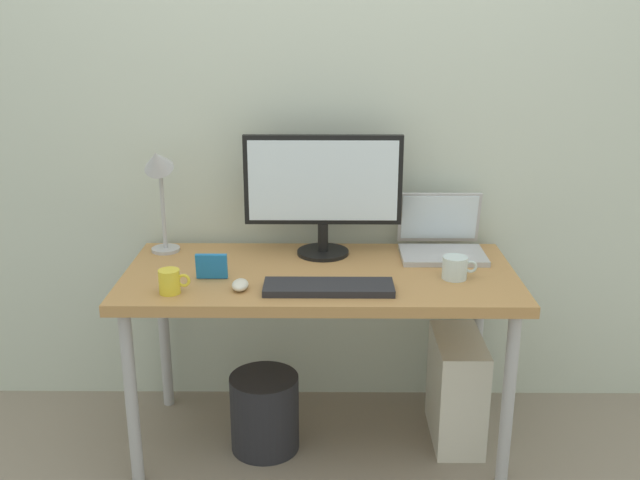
# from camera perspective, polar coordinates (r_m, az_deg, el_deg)

# --- Properties ---
(ground_plane) EXTENTS (6.00, 6.00, 0.00)m
(ground_plane) POSITION_cam_1_polar(r_m,az_deg,el_deg) (2.96, -0.00, -15.34)
(ground_plane) COLOR gray
(back_wall) EXTENTS (4.40, 0.04, 2.60)m
(back_wall) POSITION_cam_1_polar(r_m,az_deg,el_deg) (2.88, 0.06, 11.50)
(back_wall) COLOR silver
(back_wall) RESTS_ON ground_plane
(desk) EXTENTS (1.42, 0.65, 0.70)m
(desk) POSITION_cam_1_polar(r_m,az_deg,el_deg) (2.66, -0.00, -3.75)
(desk) COLOR #B7844C
(desk) RESTS_ON ground_plane
(monitor) EXTENTS (0.60, 0.20, 0.46)m
(monitor) POSITION_cam_1_polar(r_m,az_deg,el_deg) (2.74, 0.24, 4.17)
(monitor) COLOR black
(monitor) RESTS_ON desk
(laptop) EXTENTS (0.32, 0.27, 0.23)m
(laptop) POSITION_cam_1_polar(r_m,az_deg,el_deg) (2.85, 9.47, 0.08)
(laptop) COLOR #B2B2B7
(laptop) RESTS_ON desk
(desk_lamp) EXTENTS (0.11, 0.16, 0.43)m
(desk_lamp) POSITION_cam_1_polar(r_m,az_deg,el_deg) (2.81, -12.52, 4.87)
(desk_lamp) COLOR #B2B2B7
(desk_lamp) RESTS_ON desk
(keyboard) EXTENTS (0.44, 0.14, 0.02)m
(keyboard) POSITION_cam_1_polar(r_m,az_deg,el_deg) (2.46, 0.68, -3.72)
(keyboard) COLOR #232328
(keyboard) RESTS_ON desk
(mouse) EXTENTS (0.06, 0.09, 0.03)m
(mouse) POSITION_cam_1_polar(r_m,az_deg,el_deg) (2.48, -6.27, -3.51)
(mouse) COLOR silver
(mouse) RESTS_ON desk
(coffee_mug) EXTENTS (0.11, 0.07, 0.08)m
(coffee_mug) POSITION_cam_1_polar(r_m,az_deg,el_deg) (2.48, -11.67, -3.20)
(coffee_mug) COLOR yellow
(coffee_mug) RESTS_ON desk
(glass_cup) EXTENTS (0.12, 0.09, 0.08)m
(glass_cup) POSITION_cam_1_polar(r_m,az_deg,el_deg) (2.60, 10.55, -2.14)
(glass_cup) COLOR silver
(glass_cup) RESTS_ON desk
(photo_frame) EXTENTS (0.11, 0.03, 0.09)m
(photo_frame) POSITION_cam_1_polar(r_m,az_deg,el_deg) (2.58, -8.49, -2.04)
(photo_frame) COLOR #1E72BF
(photo_frame) RESTS_ON desk
(computer_tower) EXTENTS (0.18, 0.36, 0.42)m
(computer_tower) POSITION_cam_1_polar(r_m,az_deg,el_deg) (2.92, 10.64, -11.37)
(computer_tower) COLOR silver
(computer_tower) RESTS_ON ground_plane
(wastebasket) EXTENTS (0.26, 0.26, 0.30)m
(wastebasket) POSITION_cam_1_polar(r_m,az_deg,el_deg) (2.84, -4.36, -13.31)
(wastebasket) COLOR #232328
(wastebasket) RESTS_ON ground_plane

